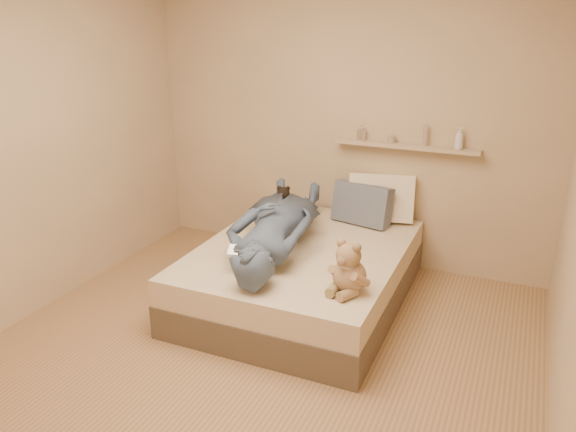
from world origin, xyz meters
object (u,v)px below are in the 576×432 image
at_px(bed, 302,274).
at_px(dark_plush, 284,202).
at_px(person, 275,224).
at_px(wall_shelf, 406,146).
at_px(pillow_grey, 362,204).
at_px(game_console, 242,251).
at_px(teddy_bear, 348,271).
at_px(pillow_cream, 381,198).

height_order(bed, dark_plush, dark_plush).
relative_size(person, wall_shelf, 1.37).
relative_size(pillow_grey, wall_shelf, 0.42).
bearing_deg(wall_shelf, bed, -121.18).
bearing_deg(dark_plush, wall_shelf, 15.04).
distance_m(person, wall_shelf, 1.32).
distance_m(game_console, pillow_grey, 1.36).
bearing_deg(wall_shelf, teddy_bear, -90.33).
bearing_deg(pillow_grey, game_console, -110.40).
relative_size(bed, teddy_bear, 5.23).
bearing_deg(pillow_grey, dark_plush, -176.07).
bearing_deg(bed, person, -153.76).
height_order(game_console, dark_plush, dark_plush).
xyz_separation_m(bed, teddy_bear, (0.54, -0.56, 0.38)).
relative_size(pillow_cream, pillow_grey, 1.10).
distance_m(dark_plush, person, 0.78).
bearing_deg(teddy_bear, pillow_cream, 96.38).
bearing_deg(wall_shelf, pillow_grey, -142.85).
bearing_deg(person, wall_shelf, -138.02).
height_order(pillow_grey, wall_shelf, wall_shelf).
xyz_separation_m(pillow_cream, wall_shelf, (0.16, 0.08, 0.45)).
bearing_deg(wall_shelf, dark_plush, -164.96).
distance_m(dark_plush, wall_shelf, 1.16).
relative_size(bed, pillow_grey, 3.80).
relative_size(game_console, teddy_bear, 0.56).
height_order(bed, pillow_cream, pillow_cream).
bearing_deg(bed, teddy_bear, -45.88).
bearing_deg(dark_plush, game_console, -79.24).
bearing_deg(pillow_cream, teddy_bear, -83.62).
height_order(person, wall_shelf, wall_shelf).
distance_m(bed, teddy_bear, 0.86).
relative_size(dark_plush, pillow_grey, 0.52).
bearing_deg(game_console, bed, 69.97).
height_order(dark_plush, pillow_cream, pillow_cream).
height_order(teddy_bear, person, person).
xyz_separation_m(dark_plush, wall_shelf, (1.00, 0.27, 0.54)).
relative_size(dark_plush, person, 0.16).
relative_size(game_console, pillow_cream, 0.37).
bearing_deg(dark_plush, pillow_cream, 12.77).
bearing_deg(bed, wall_shelf, 58.82).
bearing_deg(teddy_bear, wall_shelf, 89.67).
height_order(game_console, pillow_cream, pillow_cream).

